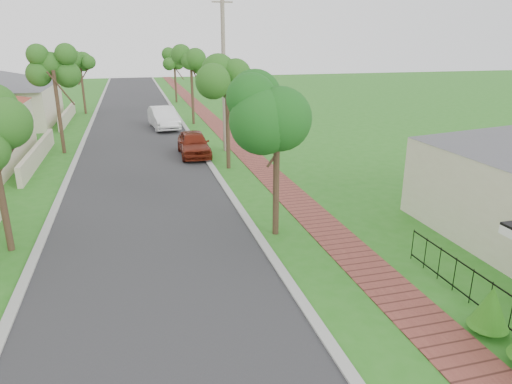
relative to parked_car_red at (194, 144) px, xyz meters
name	(u,v)px	position (x,y,z in m)	size (l,w,h in m)	color
ground	(314,370)	(-0.08, -19.23, -0.73)	(160.00, 160.00, 0.00)	#276F1A
road	(141,156)	(-3.08, 0.77, -0.73)	(7.00, 120.00, 0.02)	#28282B
kerb_right	(202,152)	(0.57, 0.77, -0.73)	(0.30, 120.00, 0.10)	#9E9E99
kerb_left	(76,160)	(-6.73, 0.77, -0.73)	(0.30, 120.00, 0.10)	#9E9E99
sidewalk	(243,150)	(3.17, 0.77, -0.73)	(1.50, 120.00, 0.03)	brown
picket_fence	(511,313)	(4.82, -19.23, -0.20)	(0.03, 8.02, 1.00)	black
street_trees	(135,70)	(-2.96, 7.61, 3.81)	(10.70, 37.65, 5.89)	#382619
parked_car_red	(194,144)	(0.00, 0.00, 0.00)	(1.72, 4.27, 1.46)	maroon
parked_car_white	(163,118)	(-1.08, 9.34, 0.10)	(1.75, 5.01, 1.65)	white
near_tree	(277,112)	(1.25, -12.23, 3.60)	(2.12, 2.12, 5.44)	#382619
utility_pole	(224,76)	(2.06, 0.77, 3.83)	(1.20, 0.24, 9.00)	gray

